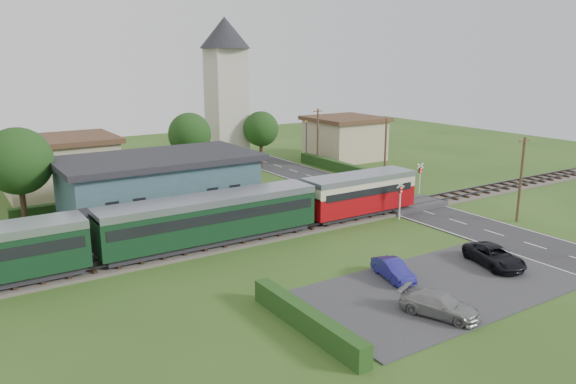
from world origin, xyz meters
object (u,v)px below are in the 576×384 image
equipment_hut (77,232)px  car_on_road (353,184)px  house_east (345,138)px  car_park_silver (439,305)px  church_tower (226,81)px  crossing_signal_near (400,195)px  crossing_signal_far (420,175)px  station_building (159,187)px  house_west (60,164)px  train (168,225)px  car_park_blue (393,269)px  pedestrian_far (134,227)px  pedestrian_near (248,211)px  car_park_dark (494,256)px

equipment_hut → car_on_road: 28.25m
house_east → car_park_silver: house_east is taller
church_tower → crossing_signal_near: 29.57m
crossing_signal_far → car_on_road: crossing_signal_far is taller
equipment_hut → church_tower: bearing=44.7°
station_building → house_west: size_ratio=1.48×
train → house_west: house_west is taller
crossing_signal_near → crossing_signal_far: 8.65m
equipment_hut → house_east: bearing=26.3°
car_on_road → car_park_blue: (-12.72, -19.31, 0.03)m
equipment_hut → car_on_road: equipment_hut is taller
train → pedestrian_far: (-1.31, 3.29, -0.78)m
crossing_signal_near → house_east: bearing=60.9°
pedestrian_near → pedestrian_far: (-9.10, 0.44, 0.11)m
church_tower → pedestrian_far: size_ratio=9.26×
car_park_blue → car_park_dark: (7.03, -1.94, 0.06)m
car_park_silver → car_park_blue: bearing=51.5°
train → crossing_signal_near: (19.14, -2.41, -0.04)m
car_park_blue → pedestrian_far: size_ratio=1.85×
car_park_blue → pedestrian_far: pedestrian_far is taller
station_building → car_park_silver: 26.20m
equipment_hut → pedestrian_far: equipment_hut is taller
station_building → pedestrian_near: station_building is taller
car_park_dark → house_west: bearing=133.3°
equipment_hut → car_park_blue: (15.13, -14.70, -1.09)m
church_tower → crossing_signal_near: bearing=-87.2°
house_west → house_east: bearing=-1.6°
train → car_park_blue: 15.23m
church_tower → pedestrian_far: church_tower is taller
church_tower → car_on_road: 21.13m
house_west → pedestrian_near: (10.05, -20.15, -1.51)m
house_west → house_east: (35.00, -1.00, 0.00)m
station_building → car_park_silver: bearing=-77.4°
equipment_hut → car_park_dark: equipment_hut is taller
car_park_dark → crossing_signal_near: bearing=94.1°
equipment_hut → train: bearing=-31.3°
train → crossing_signal_far: (26.34, 2.39, -0.04)m
crossing_signal_near → car_park_blue: (-9.27, -9.09, -1.48)m
car_on_road → pedestrian_far: pedestrian_far is taller
crossing_signal_far → car_park_blue: size_ratio=0.93×
train → car_park_blue: bearing=-49.4°
equipment_hut → car_park_dark: size_ratio=0.56×
crossing_signal_near → car_park_dark: crossing_signal_near is taller
train → car_park_blue: (9.87, -11.50, -1.52)m
car_park_dark → car_on_road: bearing=90.6°
pedestrian_near → pedestrian_far: pedestrian_far is taller
equipment_hut → pedestrian_near: bearing=-1.5°
house_east → car_park_dark: (-15.84, -35.44, -2.08)m
equipment_hut → car_park_silver: bearing=-55.2°
house_west → house_east: size_ratio=1.23×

